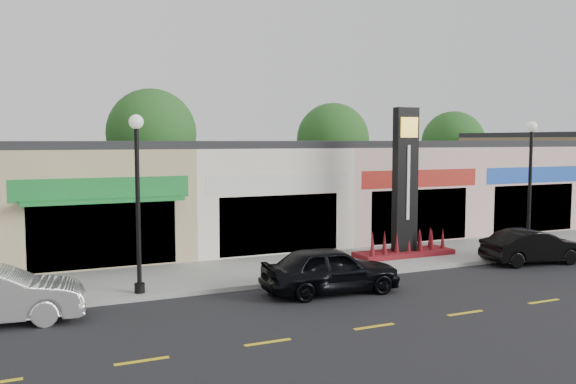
% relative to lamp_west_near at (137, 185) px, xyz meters
% --- Properties ---
extents(ground, '(120.00, 120.00, 0.00)m').
position_rel_lamp_west_near_xyz_m(ground, '(8.00, -2.50, -3.48)').
color(ground, black).
rests_on(ground, ground).
extents(sidewalk, '(52.00, 4.30, 0.15)m').
position_rel_lamp_west_near_xyz_m(sidewalk, '(8.00, 1.85, -3.40)').
color(sidewalk, gray).
rests_on(sidewalk, ground).
extents(curb, '(52.00, 0.20, 0.15)m').
position_rel_lamp_west_near_xyz_m(curb, '(8.00, -0.40, -3.40)').
color(curb, gray).
rests_on(curb, ground).
extents(shop_beige, '(7.00, 10.85, 4.80)m').
position_rel_lamp_west_near_xyz_m(shop_beige, '(-0.50, 8.96, -1.08)').
color(shop_beige, tan).
rests_on(shop_beige, ground).
extents(shop_cream, '(7.00, 10.01, 4.80)m').
position_rel_lamp_west_near_xyz_m(shop_cream, '(6.50, 8.97, -1.08)').
color(shop_cream, silver).
rests_on(shop_cream, ground).
extents(shop_pink_w, '(7.00, 10.01, 4.80)m').
position_rel_lamp_west_near_xyz_m(shop_pink_w, '(13.50, 8.97, -1.08)').
color(shop_pink_w, beige).
rests_on(shop_pink_w, ground).
extents(shop_pink_e, '(7.00, 10.01, 4.80)m').
position_rel_lamp_west_near_xyz_m(shop_pink_e, '(20.50, 8.97, -1.08)').
color(shop_pink_e, beige).
rests_on(shop_pink_e, ground).
extents(shop_tan, '(7.00, 10.01, 5.30)m').
position_rel_lamp_west_near_xyz_m(shop_tan, '(27.50, 8.98, -0.83)').
color(shop_tan, '#886F4F').
rests_on(shop_tan, ground).
extents(tree_rear_west, '(5.20, 5.20, 7.83)m').
position_rel_lamp_west_near_xyz_m(tree_rear_west, '(4.00, 17.00, 1.74)').
color(tree_rear_west, '#382619').
rests_on(tree_rear_west, ground).
extents(tree_rear_mid, '(4.80, 4.80, 7.29)m').
position_rel_lamp_west_near_xyz_m(tree_rear_mid, '(16.00, 17.00, 1.41)').
color(tree_rear_mid, '#382619').
rests_on(tree_rear_mid, ground).
extents(tree_rear_east, '(4.60, 4.60, 6.94)m').
position_rel_lamp_west_near_xyz_m(tree_rear_east, '(26.00, 17.00, 1.15)').
color(tree_rear_east, '#382619').
rests_on(tree_rear_east, ground).
extents(lamp_west_near, '(0.44, 0.44, 5.47)m').
position_rel_lamp_west_near_xyz_m(lamp_west_near, '(0.00, 0.00, 0.00)').
color(lamp_west_near, black).
rests_on(lamp_west_near, sidewalk).
extents(lamp_east_near, '(0.44, 0.44, 5.47)m').
position_rel_lamp_west_near_xyz_m(lamp_east_near, '(16.00, 0.00, 0.00)').
color(lamp_east_near, black).
rests_on(lamp_east_near, sidewalk).
extents(pylon_sign, '(4.20, 1.30, 6.00)m').
position_rel_lamp_west_near_xyz_m(pylon_sign, '(11.00, 1.70, -1.20)').
color(pylon_sign, '#5F1014').
rests_on(pylon_sign, sidewalk).
extents(car_black_sedan, '(2.05, 4.54, 1.51)m').
position_rel_lamp_west_near_xyz_m(car_black_sedan, '(5.64, -1.93, -2.72)').
color(car_black_sedan, black).
rests_on(car_black_sedan, ground).
extents(car_black_conv, '(2.01, 4.25, 1.35)m').
position_rel_lamp_west_near_xyz_m(car_black_conv, '(15.12, -1.15, -2.80)').
color(car_black_conv, black).
rests_on(car_black_conv, ground).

